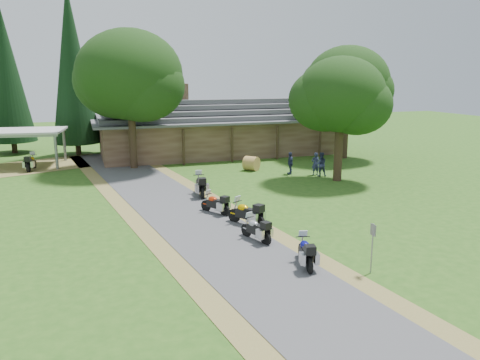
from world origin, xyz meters
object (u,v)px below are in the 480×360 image
object	(u,v)px
lodge	(217,126)
motorcycle_carport_a	(31,162)
motorcycle_row_a	(306,251)
motorcycle_row_c	(246,212)
motorcycle_row_b	(256,228)
hay_bale	(251,163)
carport	(20,148)
motorcycle_row_e	(200,184)
motorcycle_row_d	(215,203)

from	to	relation	value
lodge	motorcycle_carport_a	size ratio (longest dim) A/B	11.12
motorcycle_row_a	lodge	bearing A→B (deg)	5.00
motorcycle_row_a	motorcycle_carport_a	distance (m)	25.27
motorcycle_row_c	motorcycle_carport_a	xyz separation A→B (m)	(-10.74, 17.45, -0.00)
motorcycle_row_c	motorcycle_row_b	bearing A→B (deg)	142.29
lodge	motorcycle_row_a	distance (m)	26.05
motorcycle_row_c	hay_bale	size ratio (longest dim) A/B	1.82
carport	motorcycle_row_e	size ratio (longest dim) A/B	3.22
lodge	hay_bale	distance (m)	8.55
motorcycle_row_d	motorcycle_row_e	distance (m)	3.81
carport	motorcycle_row_b	distance (m)	24.36
motorcycle_row_a	motorcycle_carport_a	world-z (taller)	motorcycle_carport_a
motorcycle_row_d	motorcycle_carport_a	xyz separation A→B (m)	(-9.90, 15.10, 0.08)
carport	motorcycle_row_e	xyz separation A→B (m)	(10.93, -13.33, -0.72)
motorcycle_row_a	hay_bale	size ratio (longest dim) A/B	1.64
lodge	motorcycle_carport_a	xyz separation A→B (m)	(-15.20, -3.05, -1.79)
motorcycle_row_d	motorcycle_carport_a	distance (m)	18.05
motorcycle_row_a	motorcycle_row_b	bearing A→B (deg)	28.01
lodge	motorcycle_row_b	size ratio (longest dim) A/B	12.87
motorcycle_row_c	motorcycle_carport_a	size ratio (longest dim) A/B	1.00
motorcycle_row_e	hay_bale	world-z (taller)	motorcycle_row_e
carport	motorcycle_row_c	size ratio (longest dim) A/B	3.39
carport	motorcycle_row_d	distance (m)	20.25
motorcycle_row_e	hay_bale	xyz separation A→B (m)	(5.40, 6.01, -0.17)
motorcycle_row_a	motorcycle_row_e	distance (m)	11.40
motorcycle_row_a	hay_bale	xyz separation A→B (m)	(4.24, 17.35, -0.07)
carport	motorcycle_row_b	bearing A→B (deg)	-54.66
motorcycle_row_a	motorcycle_row_e	size ratio (longest dim) A/B	0.86
carport	hay_bale	size ratio (longest dim) A/B	6.17
lodge	hay_bale	bearing A→B (deg)	-88.16
motorcycle_row_b	hay_bale	world-z (taller)	motorcycle_row_b
motorcycle_row_a	hay_bale	bearing A→B (deg)	0.06
lodge	motorcycle_row_a	xyz separation A→B (m)	(-3.97, -25.68, -1.86)
motorcycle_row_a	motorcycle_row_e	xyz separation A→B (m)	(-1.16, 11.34, 0.10)
motorcycle_row_d	motorcycle_row_e	size ratio (longest dim) A/B	0.83
motorcycle_row_c	motorcycle_row_d	bearing A→B (deg)	-9.79
motorcycle_row_b	motorcycle_row_e	xyz separation A→B (m)	(-0.37, 8.23, 0.13)
lodge	motorcycle_row_a	world-z (taller)	lodge
motorcycle_row_b	motorcycle_row_d	bearing A→B (deg)	-11.78
motorcycle_row_c	lodge	bearing A→B (deg)	-41.78
motorcycle_carport_a	lodge	bearing A→B (deg)	-68.20
motorcycle_row_c	motorcycle_row_e	distance (m)	6.19
motorcycle_row_a	motorcycle_carport_a	xyz separation A→B (m)	(-11.23, 22.64, 0.06)
carport	motorcycle_row_c	distance (m)	22.69
motorcycle_row_a	motorcycle_row_e	bearing A→B (deg)	19.62
lodge	motorcycle_row_e	size ratio (longest dim) A/B	10.55
motorcycle_row_a	motorcycle_row_d	distance (m)	7.66
lodge	carport	xyz separation A→B (m)	(-16.06, -1.01, -1.04)
motorcycle_row_d	motorcycle_row_e	bearing A→B (deg)	-33.32
motorcycle_row_c	motorcycle_row_d	world-z (taller)	motorcycle_row_c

